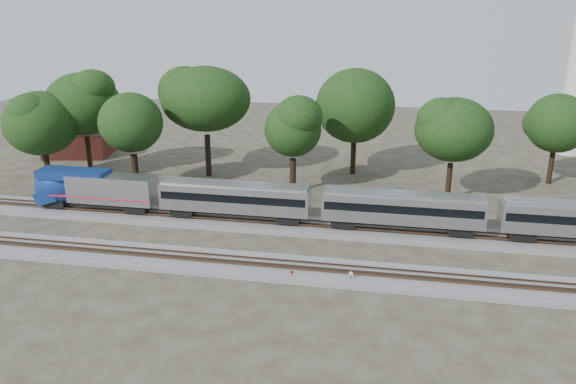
# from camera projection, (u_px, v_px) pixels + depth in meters

# --- Properties ---
(ground) EXTENTS (160.00, 160.00, 0.00)m
(ground) POSITION_uv_depth(u_px,v_px,m) (261.00, 249.00, 54.18)
(ground) COLOR #383328
(ground) RESTS_ON ground
(track_far) EXTENTS (160.00, 5.00, 0.73)m
(track_far) POSITION_uv_depth(u_px,v_px,m) (273.00, 224.00, 59.69)
(track_far) COLOR slate
(track_far) RESTS_ON ground
(track_near) EXTENTS (160.00, 5.00, 0.73)m
(track_near) POSITION_uv_depth(u_px,v_px,m) (250.00, 265.00, 50.39)
(track_near) COLOR slate
(track_near) RESTS_ON ground
(switch_stand_red) EXTENTS (0.27, 0.14, 0.90)m
(switch_stand_red) POSITION_uv_depth(u_px,v_px,m) (292.00, 274.00, 47.99)
(switch_stand_red) COLOR #512D19
(switch_stand_red) RESTS_ON ground
(switch_stand_white) EXTENTS (0.35, 0.06, 1.09)m
(switch_stand_white) POSITION_uv_depth(u_px,v_px,m) (351.00, 276.00, 47.44)
(switch_stand_white) COLOR #512D19
(switch_stand_white) RESTS_ON ground
(switch_lever) EXTENTS (0.57, 0.44, 0.30)m
(switch_lever) POSITION_uv_depth(u_px,v_px,m) (334.00, 282.00, 47.53)
(switch_lever) COLOR #512D19
(switch_lever) RESTS_ON ground
(brick_building) EXTENTS (10.73, 8.48, 4.62)m
(brick_building) POSITION_uv_depth(u_px,v_px,m) (78.00, 140.00, 86.36)
(brick_building) COLOR maroon
(brick_building) RESTS_ON ground
(tree_0) EXTENTS (8.09, 8.09, 11.40)m
(tree_0) POSITION_uv_depth(u_px,v_px,m) (41.00, 123.00, 71.29)
(tree_0) COLOR black
(tree_0) RESTS_ON ground
(tree_1) EXTENTS (9.89, 9.89, 13.95)m
(tree_1) POSITION_uv_depth(u_px,v_px,m) (83.00, 104.00, 74.34)
(tree_1) COLOR black
(tree_1) RESTS_ON ground
(tree_2) EXTENTS (8.92, 8.92, 12.57)m
(tree_2) POSITION_uv_depth(u_px,v_px,m) (131.00, 123.00, 67.79)
(tree_2) COLOR black
(tree_2) RESTS_ON ground
(tree_3) EXTENTS (10.68, 10.68, 15.05)m
(tree_3) POSITION_uv_depth(u_px,v_px,m) (205.00, 99.00, 73.59)
(tree_3) COLOR black
(tree_3) RESTS_ON ground
(tree_4) EXTENTS (8.21, 8.21, 11.58)m
(tree_4) POSITION_uv_depth(u_px,v_px,m) (293.00, 129.00, 67.49)
(tree_4) COLOR black
(tree_4) RESTS_ON ground
(tree_5) EXTENTS (9.63, 9.63, 13.57)m
(tree_5) POSITION_uv_depth(u_px,v_px,m) (355.00, 106.00, 74.66)
(tree_5) COLOR black
(tree_5) RESTS_ON ground
(tree_6) EXTENTS (8.89, 8.89, 12.53)m
(tree_6) POSITION_uv_depth(u_px,v_px,m) (454.00, 130.00, 64.21)
(tree_6) COLOR black
(tree_6) RESTS_ON ground
(tree_7) EXTENTS (8.13, 8.13, 11.47)m
(tree_7) POSITION_uv_depth(u_px,v_px,m) (558.00, 123.00, 71.04)
(tree_7) COLOR black
(tree_7) RESTS_ON ground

